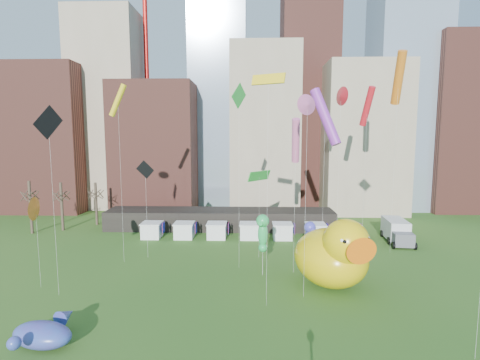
{
  "coord_description": "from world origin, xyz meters",
  "views": [
    {
      "loc": [
        1.11,
        -17.66,
        15.34
      ],
      "look_at": [
        0.29,
        10.61,
        12.0
      ],
      "focal_mm": 27.0,
      "sensor_mm": 36.0,
      "label": 1
    }
  ],
  "objects_px": {
    "small_duck": "(318,264)",
    "big_duck": "(334,254)",
    "box_truck": "(397,231)",
    "whale_inflatable": "(44,333)",
    "seahorse_green": "(263,230)",
    "seahorse_purple": "(310,236)"
  },
  "relations": [
    {
      "from": "small_duck",
      "to": "big_duck",
      "type": "bearing_deg",
      "value": -85.41
    },
    {
      "from": "small_duck",
      "to": "box_truck",
      "type": "xyz_separation_m",
      "value": [
        14.05,
        13.6,
        0.33
      ]
    },
    {
      "from": "big_duck",
      "to": "whale_inflatable",
      "type": "relative_size",
      "value": 1.77
    },
    {
      "from": "seahorse_green",
      "to": "seahorse_purple",
      "type": "relative_size",
      "value": 1.18
    },
    {
      "from": "seahorse_purple",
      "to": "whale_inflatable",
      "type": "xyz_separation_m",
      "value": [
        -21.99,
        -15.43,
        -3.29
      ]
    },
    {
      "from": "seahorse_purple",
      "to": "box_truck",
      "type": "height_order",
      "value": "seahorse_purple"
    },
    {
      "from": "big_duck",
      "to": "box_truck",
      "type": "relative_size",
      "value": 1.39
    },
    {
      "from": "box_truck",
      "to": "seahorse_purple",
      "type": "bearing_deg",
      "value": -134.66
    },
    {
      "from": "big_duck",
      "to": "whale_inflatable",
      "type": "xyz_separation_m",
      "value": [
        -23.77,
        -11.2,
        -2.52
      ]
    },
    {
      "from": "big_duck",
      "to": "small_duck",
      "type": "bearing_deg",
      "value": 88.36
    },
    {
      "from": "small_duck",
      "to": "box_truck",
      "type": "distance_m",
      "value": 19.55
    },
    {
      "from": "seahorse_green",
      "to": "whale_inflatable",
      "type": "bearing_deg",
      "value": -125.06
    },
    {
      "from": "seahorse_green",
      "to": "whale_inflatable",
      "type": "distance_m",
      "value": 22.23
    },
    {
      "from": "seahorse_purple",
      "to": "small_duck",
      "type": "bearing_deg",
      "value": -64.19
    },
    {
      "from": "big_duck",
      "to": "box_truck",
      "type": "height_order",
      "value": "big_duck"
    },
    {
      "from": "whale_inflatable",
      "to": "box_truck",
      "type": "relative_size",
      "value": 0.78
    },
    {
      "from": "big_duck",
      "to": "small_duck",
      "type": "height_order",
      "value": "big_duck"
    },
    {
      "from": "seahorse_green",
      "to": "seahorse_purple",
      "type": "xyz_separation_m",
      "value": [
        5.35,
        1.32,
        -0.96
      ]
    },
    {
      "from": "seahorse_purple",
      "to": "whale_inflatable",
      "type": "bearing_deg",
      "value": -154.06
    },
    {
      "from": "seahorse_green",
      "to": "whale_inflatable",
      "type": "relative_size",
      "value": 1.14
    },
    {
      "from": "whale_inflatable",
      "to": "box_truck",
      "type": "xyz_separation_m",
      "value": [
        36.85,
        27.87,
        0.69
      ]
    },
    {
      "from": "small_duck",
      "to": "box_truck",
      "type": "height_order",
      "value": "box_truck"
    }
  ]
}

